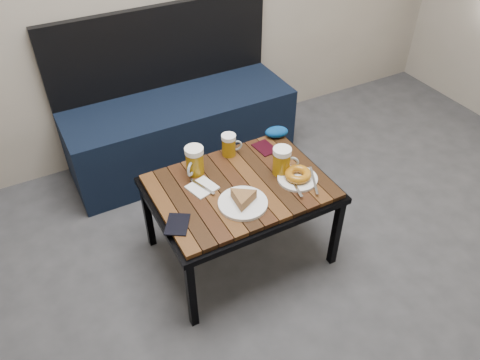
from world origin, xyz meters
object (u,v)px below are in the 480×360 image
beer_mug_right (282,161)px  plate_bagel (298,176)px  passport_navy (177,224)px  passport_burgundy (265,148)px  cafe_table (240,192)px  knit_pouch (277,132)px  plate_pie (243,200)px  bench (179,124)px  beer_mug_centre (229,145)px  beer_mug_left (194,161)px

beer_mug_right → plate_bagel: size_ratio=0.58×
passport_navy → passport_burgundy: (0.61, 0.30, -0.00)m
passport_burgundy → cafe_table: bearing=-147.7°
beer_mug_right → plate_bagel: beer_mug_right is taller
cafe_table → knit_pouch: (0.36, 0.26, 0.07)m
knit_pouch → passport_navy: bearing=-153.0°
beer_mug_right → passport_burgundy: size_ratio=1.14×
cafe_table → plate_pie: bearing=-112.8°
passport_burgundy → knit_pouch: size_ratio=1.00×
bench → knit_pouch: size_ratio=11.22×
beer_mug_centre → plate_pie: 0.38m
cafe_table → passport_navy: (-0.36, -0.11, 0.05)m
knit_pouch → bench: bearing=115.3°
beer_mug_centre → plate_bagel: beer_mug_centre is taller
plate_pie → knit_pouch: size_ratio=1.79×
passport_navy → plate_pie: bearing=28.4°
beer_mug_left → passport_burgundy: (0.40, 0.01, -0.07)m
plate_bagel → passport_burgundy: 0.29m
plate_bagel → knit_pouch: bearing=74.1°
bench → passport_navy: bearing=-112.0°
passport_navy → knit_pouch: (0.72, 0.37, 0.02)m
bench → cafe_table: size_ratio=1.67×
cafe_table → passport_burgundy: bearing=37.8°
bench → passport_burgundy: 0.77m
plate_bagel → passport_burgundy: (-0.01, 0.29, -0.02)m
plate_pie → knit_pouch: bearing=43.1°
cafe_table → beer_mug_right: (0.22, -0.01, 0.12)m
passport_navy → plate_bagel: bearing=32.9°
cafe_table → beer_mug_right: size_ratio=5.94×
beer_mug_right → plate_pie: 0.30m
cafe_table → plate_bagel: size_ratio=3.45×
beer_mug_centre → knit_pouch: 0.30m
passport_burgundy → passport_navy: bearing=-159.2°
plate_pie → passport_navy: bearing=176.4°
beer_mug_centre → plate_bagel: 0.39m
plate_bagel → beer_mug_centre: bearing=120.3°
plate_pie → plate_bagel: plate_pie is taller
beer_mug_right → passport_navy: 0.59m
knit_pouch → plate_bagel: bearing=-105.9°
beer_mug_left → passport_burgundy: beer_mug_left is taller
beer_mug_centre → beer_mug_right: size_ratio=0.83×
plate_pie → bench: bearing=84.3°
cafe_table → knit_pouch: 0.45m
cafe_table → passport_navy: passport_navy is taller
beer_mug_right → passport_navy: (-0.58, -0.09, -0.07)m
beer_mug_centre → knit_pouch: bearing=17.8°
bench → beer_mug_centre: 0.73m
passport_navy → beer_mug_right: bearing=41.1°
plate_bagel → knit_pouch: knit_pouch is taller
beer_mug_centre → bench: bearing=104.1°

